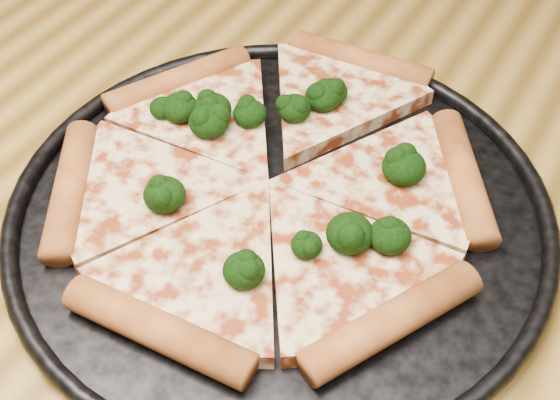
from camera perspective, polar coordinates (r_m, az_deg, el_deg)
The scene contains 4 objects.
dining_table at distance 0.64m, azimuth -4.21°, elevation -3.29°, with size 1.20×0.90×0.75m.
pizza_pan at distance 0.53m, azimuth 0.00°, elevation -0.61°, with size 0.39×0.39×0.02m.
pizza at distance 0.53m, azimuth -0.68°, elevation 1.62°, with size 0.33×0.34×0.02m.
broccoli_florets at distance 0.54m, azimuth -0.26°, elevation 3.60°, with size 0.23×0.21×0.02m.
Camera 1 is at (0.25, -0.33, 1.14)m, focal length 47.60 mm.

